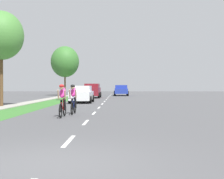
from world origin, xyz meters
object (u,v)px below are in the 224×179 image
at_px(sedan_white, 82,94).
at_px(street_tree_near, 1,36).
at_px(street_tree_far, 65,62).
at_px(cyclist_trailing, 73,99).
at_px(suv_maroon, 92,90).
at_px(cyclist_lead, 63,100).
at_px(pickup_blue, 121,90).

relative_size(sedan_white, street_tree_near, 0.62).
bearing_deg(street_tree_far, sedan_white, -75.89).
height_order(cyclist_trailing, street_tree_far, street_tree_far).
height_order(sedan_white, street_tree_near, street_tree_near).
relative_size(cyclist_trailing, suv_maroon, 0.37).
distance_m(cyclist_trailing, suv_maroon, 22.43).
height_order(cyclist_lead, suv_maroon, suv_maroon).
bearing_deg(street_tree_far, cyclist_lead, -80.26).
height_order(cyclist_lead, street_tree_near, street_tree_near).
relative_size(cyclist_lead, pickup_blue, 0.34).
bearing_deg(cyclist_trailing, cyclist_lead, -100.08).
height_order(cyclist_trailing, pickup_blue, pickup_blue).
height_order(cyclist_lead, pickup_blue, pickup_blue).
bearing_deg(cyclist_trailing, suv_maroon, 92.40).
bearing_deg(street_tree_near, suv_maroon, 72.97).
distance_m(street_tree_near, street_tree_far, 25.62).
height_order(cyclist_lead, cyclist_trailing, same).
relative_size(sedan_white, pickup_blue, 0.84).
distance_m(sedan_white, pickup_blue, 20.30).
bearing_deg(sedan_white, cyclist_lead, -87.28).
height_order(suv_maroon, street_tree_near, street_tree_near).
bearing_deg(pickup_blue, cyclist_trailing, -95.15).
xyz_separation_m(sedan_white, street_tree_far, (-5.04, 20.05, 4.50)).
xyz_separation_m(cyclist_lead, sedan_white, (-0.61, 12.87, -0.04)).
bearing_deg(street_tree_near, cyclist_trailing, -43.22).
distance_m(cyclist_lead, pickup_blue, 32.97).
relative_size(suv_maroon, pickup_blue, 0.92).
bearing_deg(street_tree_far, suv_maroon, -60.67).
bearing_deg(cyclist_lead, street_tree_near, 128.31).
distance_m(sedan_white, street_tree_near, 8.75).
bearing_deg(cyclist_trailing, pickup_blue, 84.85).
distance_m(suv_maroon, street_tree_near, 17.98).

